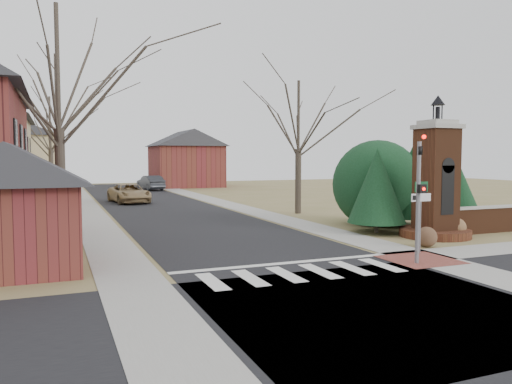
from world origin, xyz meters
name	(u,v)px	position (x,y,z in m)	size (l,w,h in m)	color
ground	(315,279)	(0.00, 0.00, 0.00)	(120.00, 120.00, 0.00)	olive
main_street	(165,209)	(0.00, 22.00, 0.01)	(8.00, 70.00, 0.01)	black
cross_street	(374,306)	(0.00, -3.00, 0.01)	(120.00, 8.00, 0.01)	black
crosswalk_zone	(303,273)	(0.00, 0.80, 0.01)	(8.00, 2.20, 0.02)	silver
stop_bar	(283,264)	(0.00, 2.30, 0.01)	(8.00, 0.35, 0.02)	silver
sidewalk_right_main	(234,206)	(5.20, 22.00, 0.01)	(2.00, 60.00, 0.02)	gray
sidewalk_left	(88,212)	(-5.20, 22.00, 0.01)	(2.00, 60.00, 0.02)	gray
curb_apron	(420,260)	(4.80, 1.00, 0.01)	(2.40, 2.40, 0.02)	brown
traffic_signal_pole	(419,189)	(4.30, 0.57, 2.59)	(0.28, 0.41, 4.50)	slate
sign_post	(421,203)	(5.59, 1.99, 1.95)	(0.90, 0.07, 2.75)	slate
brick_gate_monument	(436,190)	(9.00, 4.99, 2.17)	(3.20, 3.20, 6.47)	#532C18
brick_garden_wall	(507,218)	(13.50, 5.00, 0.66)	(7.50, 0.50, 1.30)	#532C18
garage_left	(12,202)	(-8.52, 4.49, 2.24)	(4.80, 4.80, 4.29)	maroon
house_distant_left	(7,152)	(-12.01, 48.00, 4.25)	(10.80, 8.80, 8.53)	#CEB789
house_distant_right	(186,157)	(7.99, 47.99, 3.65)	(8.80, 8.80, 7.30)	maroon
evergreen_near	(377,186)	(7.20, 7.00, 2.30)	(2.80, 2.80, 4.10)	#473D33
evergreen_mid	(416,177)	(10.50, 8.20, 2.60)	(3.40, 3.40, 4.70)	#473D33
evergreen_far	(459,191)	(12.50, 7.20, 1.90)	(2.40, 2.40, 3.30)	#473D33
evergreen_mass	(377,181)	(9.00, 9.50, 2.40)	(4.80, 4.80, 4.80)	black
bare_tree_0	(57,58)	(-7.00, 9.00, 7.70)	(8.05, 8.05, 11.15)	#473D33
bare_tree_1	(56,90)	(-7.00, 22.00, 8.03)	(8.40, 8.40, 11.64)	#473D33
bare_tree_2	(50,119)	(-7.50, 35.00, 7.03)	(7.35, 7.35, 10.19)	#473D33
bare_tree_3	(299,110)	(7.50, 16.00, 6.69)	(7.00, 7.00, 9.70)	#473D33
pickup_truck	(129,193)	(-1.69, 27.96, 0.76)	(2.53, 5.49, 1.52)	#9E8156
distant_car	(151,183)	(2.64, 42.63, 0.82)	(1.73, 4.97, 1.64)	#2F3136
dry_shrub_left	(427,237)	(6.80, 3.00, 0.42)	(0.84, 0.84, 0.84)	brown
dry_shrub_right	(456,227)	(9.90, 4.60, 0.44)	(0.88, 0.88, 0.88)	brown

